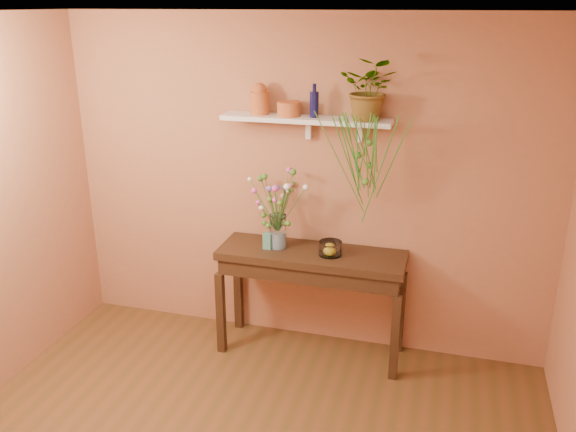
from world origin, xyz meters
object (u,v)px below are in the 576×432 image
sideboard (311,267)px  terracotta_jug (259,99)px  blue_bottle (314,104)px  glass_vase (278,234)px  spider_plant (370,89)px  glass_bowl (330,249)px  bouquet (277,195)px

sideboard → terracotta_jug: size_ratio=6.15×
blue_bottle → glass_vase: bearing=-155.0°
glass_vase → spider_plant: bearing=10.1°
terracotta_jug → glass_bowl: bearing=-14.6°
spider_plant → glass_vase: 1.33m
glass_vase → glass_bowl: (0.44, -0.03, -0.07)m
sideboard → glass_bowl: (0.15, -0.02, 0.18)m
glass_bowl → blue_bottle: bearing=140.5°
blue_bottle → spider_plant: spider_plant is taller
terracotta_jug → bouquet: bearing=-35.6°
bouquet → glass_bowl: bouquet is taller
blue_bottle → bouquet: bearing=-155.4°
sideboard → bouquet: bearing=177.6°
sideboard → glass_vase: glass_vase is taller
glass_vase → bouquet: bouquet is taller
blue_bottle → glass_vase: (-0.25, -0.12, -1.02)m
sideboard → terracotta_jug: bearing=163.2°
sideboard → bouquet: size_ratio=2.76×
terracotta_jug → glass_vase: 1.06m
spider_plant → sideboard: bearing=-161.4°
terracotta_jug → bouquet: (0.18, -0.13, -0.72)m
spider_plant → glass_vase: size_ratio=1.63×
blue_bottle → glass_bowl: bearing=-39.5°
glass_bowl → glass_vase: bearing=175.9°
terracotta_jug → glass_vase: bearing=-35.7°
blue_bottle → bouquet: (-0.26, -0.12, -0.70)m
spider_plant → bouquet: size_ratio=0.84×
glass_vase → bouquet: 0.32m
blue_bottle → glass_vase: 1.06m
sideboard → glass_vase: size_ratio=5.33×
blue_bottle → glass_bowl: (0.18, -0.15, -1.09)m
glass_bowl → spider_plant: bearing=33.0°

